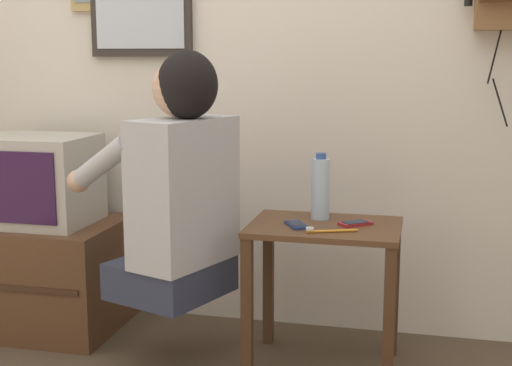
{
  "coord_description": "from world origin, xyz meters",
  "views": [
    {
      "loc": [
        0.68,
        -1.89,
        1.2
      ],
      "look_at": [
        0.07,
        0.67,
        0.73
      ],
      "focal_mm": 50.0,
      "sensor_mm": 36.0,
      "label": 1
    }
  ],
  "objects_px": {
    "person": "(178,184)",
    "television": "(37,180)",
    "toothbrush": "(328,231)",
    "cell_phone_spare": "(355,223)",
    "cell_phone_held": "(297,225)",
    "water_bottle": "(321,188)"
  },
  "relations": [
    {
      "from": "person",
      "to": "cell_phone_held",
      "type": "distance_m",
      "value": 0.47
    },
    {
      "from": "cell_phone_held",
      "to": "toothbrush",
      "type": "bearing_deg",
      "value": -56.27
    },
    {
      "from": "cell_phone_held",
      "to": "water_bottle",
      "type": "height_order",
      "value": "water_bottle"
    },
    {
      "from": "cell_phone_held",
      "to": "cell_phone_spare",
      "type": "distance_m",
      "value": 0.22
    },
    {
      "from": "person",
      "to": "cell_phone_held",
      "type": "height_order",
      "value": "person"
    },
    {
      "from": "toothbrush",
      "to": "cell_phone_held",
      "type": "bearing_deg",
      "value": 41.36
    },
    {
      "from": "water_bottle",
      "to": "television",
      "type": "bearing_deg",
      "value": 178.56
    },
    {
      "from": "cell_phone_spare",
      "to": "cell_phone_held",
      "type": "bearing_deg",
      "value": -110.91
    },
    {
      "from": "person",
      "to": "cell_phone_held",
      "type": "relative_size",
      "value": 6.79
    },
    {
      "from": "television",
      "to": "water_bottle",
      "type": "bearing_deg",
      "value": -1.44
    },
    {
      "from": "person",
      "to": "cell_phone_spare",
      "type": "relative_size",
      "value": 6.98
    },
    {
      "from": "television",
      "to": "cell_phone_held",
      "type": "relative_size",
      "value": 3.45
    },
    {
      "from": "person",
      "to": "cell_phone_spare",
      "type": "height_order",
      "value": "person"
    },
    {
      "from": "water_bottle",
      "to": "person",
      "type": "bearing_deg",
      "value": -155.97
    },
    {
      "from": "cell_phone_spare",
      "to": "toothbrush",
      "type": "relative_size",
      "value": 0.74
    },
    {
      "from": "person",
      "to": "cell_phone_held",
      "type": "xyz_separation_m",
      "value": [
        0.44,
        0.08,
        -0.15
      ]
    },
    {
      "from": "cell_phone_held",
      "to": "toothbrush",
      "type": "relative_size",
      "value": 0.76
    },
    {
      "from": "cell_phone_spare",
      "to": "toothbrush",
      "type": "xyz_separation_m",
      "value": [
        -0.08,
        -0.14,
        0.0
      ]
    },
    {
      "from": "cell_phone_spare",
      "to": "water_bottle",
      "type": "relative_size",
      "value": 0.52
    },
    {
      "from": "television",
      "to": "toothbrush",
      "type": "xyz_separation_m",
      "value": [
        1.31,
        -0.24,
        -0.09
      ]
    },
    {
      "from": "person",
      "to": "television",
      "type": "relative_size",
      "value": 1.97
    },
    {
      "from": "toothbrush",
      "to": "person",
      "type": "bearing_deg",
      "value": 70.09
    }
  ]
}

